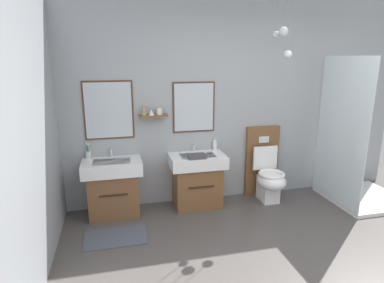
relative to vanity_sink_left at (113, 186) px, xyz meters
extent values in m
cube|color=#999EA3|center=(1.70, 0.26, 0.98)|extent=(4.85, 0.12, 2.71)
cube|color=#4C301E|center=(0.00, 0.19, 0.92)|extent=(0.60, 0.02, 0.72)
cube|color=silver|center=(0.00, 0.18, 0.92)|extent=(0.56, 0.01, 0.68)
cube|color=#4C301E|center=(1.08, 0.19, 0.92)|extent=(0.56, 0.02, 0.66)
cube|color=silver|center=(1.08, 0.18, 0.92)|extent=(0.52, 0.01, 0.62)
cube|color=brown|center=(0.54, 0.12, 0.84)|extent=(0.36, 0.14, 0.02)
cylinder|color=gray|center=(0.42, 0.10, 0.91)|extent=(0.06, 0.06, 0.11)
cone|color=white|center=(0.52, 0.11, 0.89)|extent=(0.07, 0.07, 0.07)
cylinder|color=white|center=(0.62, 0.13, 0.89)|extent=(0.07, 0.07, 0.08)
cylinder|color=gray|center=(2.11, -0.28, 1.98)|extent=(0.01, 0.01, 0.70)
sphere|color=silver|center=(2.11, -0.28, 1.58)|extent=(0.10, 0.10, 0.10)
cylinder|color=gray|center=(2.04, -0.10, 2.10)|extent=(0.01, 0.01, 0.46)
sphere|color=silver|center=(2.04, -0.10, 1.82)|extent=(0.08, 0.08, 0.08)
cylinder|color=gray|center=(2.08, -0.20, 2.11)|extent=(0.01, 0.01, 0.43)
sphere|color=silver|center=(2.08, -0.20, 1.85)|extent=(0.12, 0.12, 0.12)
cube|color=#474C56|center=(0.00, -0.58, -0.37)|extent=(0.68, 0.44, 0.01)
cube|color=brown|center=(0.00, 0.00, -0.10)|extent=(0.60, 0.42, 0.55)
cube|color=#342214|center=(0.00, -0.21, -0.04)|extent=(0.33, 0.01, 0.02)
cube|color=white|center=(0.00, 0.00, 0.25)|extent=(0.72, 0.47, 0.16)
cube|color=silver|center=(0.00, -0.03, 0.31)|extent=(0.45, 0.26, 0.03)
cylinder|color=silver|center=(0.00, 0.19, 0.38)|extent=(0.03, 0.03, 0.11)
cylinder|color=silver|center=(0.00, 0.13, 0.43)|extent=(0.02, 0.11, 0.02)
cube|color=brown|center=(1.08, 0.00, -0.10)|extent=(0.60, 0.42, 0.55)
cube|color=#342214|center=(1.08, -0.21, -0.04)|extent=(0.33, 0.01, 0.02)
cube|color=white|center=(1.08, 0.00, 0.25)|extent=(0.72, 0.47, 0.16)
cube|color=silver|center=(1.08, -0.03, 0.31)|extent=(0.45, 0.26, 0.03)
cylinder|color=silver|center=(1.08, 0.19, 0.38)|extent=(0.03, 0.03, 0.11)
cylinder|color=silver|center=(1.08, 0.13, 0.43)|extent=(0.02, 0.11, 0.02)
cube|color=brown|center=(2.07, 0.18, 0.12)|extent=(0.48, 0.10, 1.00)
cube|color=silver|center=(2.07, 0.13, 0.44)|extent=(0.15, 0.01, 0.09)
cube|color=white|center=(2.07, -0.08, -0.21)|extent=(0.22, 0.30, 0.34)
ellipsoid|color=white|center=(2.07, -0.16, -0.06)|extent=(0.37, 0.46, 0.24)
torus|color=white|center=(2.07, -0.16, 0.04)|extent=(0.35, 0.35, 0.04)
cube|color=white|center=(2.07, 0.06, 0.20)|extent=(0.35, 0.03, 0.33)
cylinder|color=silver|center=(-0.28, 0.16, 0.38)|extent=(0.07, 0.07, 0.09)
cylinder|color=yellow|center=(-0.26, 0.16, 0.43)|extent=(0.02, 0.01, 0.17)
cube|color=white|center=(-0.26, 0.16, 0.51)|extent=(0.01, 0.02, 0.03)
cylinder|color=#2D84DB|center=(-0.28, 0.17, 0.43)|extent=(0.03, 0.01, 0.17)
cube|color=white|center=(-0.29, 0.17, 0.52)|extent=(0.01, 0.02, 0.03)
cylinder|color=#2D84DB|center=(-0.29, 0.16, 0.43)|extent=(0.02, 0.01, 0.17)
cube|color=white|center=(-0.28, 0.16, 0.52)|extent=(0.01, 0.02, 0.03)
cylinder|color=#33B266|center=(-0.28, 0.14, 0.43)|extent=(0.04, 0.03, 0.16)
cube|color=white|center=(-0.27, 0.15, 0.51)|extent=(0.02, 0.02, 0.03)
cylinder|color=white|center=(1.37, 0.17, 0.40)|extent=(0.06, 0.06, 0.13)
cylinder|color=silver|center=(1.37, 0.17, 0.48)|extent=(0.02, 0.02, 0.04)
cube|color=#47474C|center=(1.04, -0.13, 0.35)|extent=(0.22, 0.16, 0.04)
cube|color=white|center=(3.39, -0.38, -0.35)|extent=(0.99, 0.95, 0.05)
cube|color=silver|center=(2.90, -0.38, 0.62)|extent=(0.02, 0.95, 1.90)
camera|label=1|loc=(0.07, -3.92, 1.56)|focal=30.53mm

